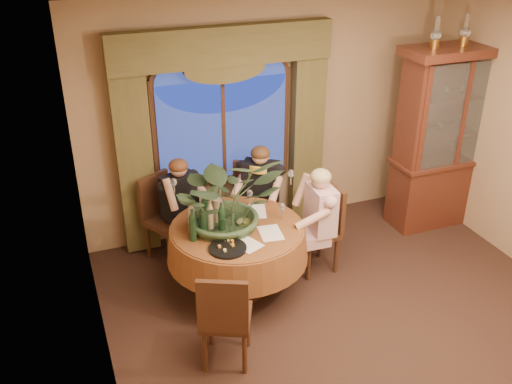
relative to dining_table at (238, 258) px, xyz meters
name	(u,v)px	position (x,y,z in m)	size (l,w,h in m)	color
floor	(371,345)	(0.85, -1.25, -0.38)	(5.00, 5.00, 0.00)	black
wall_back	(270,115)	(0.85, 1.25, 1.02)	(4.50, 4.50, 0.00)	#937657
ceiling	(408,35)	(0.85, -1.25, 2.42)	(5.00, 5.00, 0.00)	white
window	(223,131)	(0.25, 1.18, 0.92)	(1.62, 0.10, 1.32)	navy
arched_transom	(221,63)	(0.25, 1.18, 1.71)	(1.60, 0.06, 0.44)	navy
drapery_left	(134,156)	(-0.78, 1.13, 0.80)	(0.38, 0.14, 2.32)	#494422
drapery_right	(307,131)	(1.28, 1.13, 0.80)	(0.38, 0.14, 2.32)	#494422
swag_valance	(223,46)	(0.25, 1.10, 1.90)	(2.45, 0.16, 0.42)	#494422
dining_table	(238,258)	(0.00, 0.00, 0.00)	(1.43, 1.43, 0.75)	maroon
china_cabinet	(448,138)	(2.84, 0.50, 0.73)	(1.36, 0.54, 2.21)	#3E1C15
oil_lamp_left	(436,32)	(2.46, 0.50, 2.00)	(0.11, 0.11, 0.34)	#A5722D
oil_lamp_center	(466,30)	(2.84, 0.50, 2.00)	(0.11, 0.11, 0.34)	#A5722D
oil_lamp_right	(494,27)	(3.22, 0.50, 2.00)	(0.11, 0.11, 0.34)	#A5722D
chair_right	(316,230)	(0.91, 0.07, 0.10)	(0.42, 0.42, 0.96)	black
chair_back_right	(249,207)	(0.42, 0.81, 0.10)	(0.42, 0.42, 0.96)	black
chair_back	(168,219)	(-0.52, 0.86, 0.10)	(0.42, 0.42, 0.96)	black
chair_front_left	(226,315)	(-0.43, -0.93, 0.10)	(0.42, 0.42, 0.96)	black
person_pink	(320,223)	(0.91, -0.03, 0.25)	(0.45, 0.41, 1.25)	#CDA3A7
person_back	(180,209)	(-0.38, 0.83, 0.23)	(0.43, 0.40, 1.21)	black
person_scarf	(261,196)	(0.54, 0.75, 0.25)	(0.45, 0.41, 1.25)	black
stoneware_vase	(218,211)	(-0.15, 0.15, 0.51)	(0.14, 0.14, 0.26)	#8D6E56
centerpiece_plant	(226,163)	(-0.07, 0.09, 1.04)	(1.08, 1.20, 0.94)	#365031
olive_bowl	(245,224)	(0.07, -0.01, 0.40)	(0.16, 0.16, 0.05)	#52592C
cheese_platter	(228,248)	(-0.22, -0.36, 0.39)	(0.35, 0.35, 0.02)	black
wine_bottle_0	(193,225)	(-0.47, -0.09, 0.54)	(0.07, 0.07, 0.33)	black
wine_bottle_1	(222,218)	(-0.18, -0.06, 0.54)	(0.07, 0.07, 0.33)	black
wine_bottle_2	(191,217)	(-0.44, 0.07, 0.54)	(0.07, 0.07, 0.33)	tan
wine_bottle_3	(210,216)	(-0.27, 0.02, 0.54)	(0.07, 0.07, 0.33)	tan
wine_bottle_4	(203,220)	(-0.36, -0.03, 0.54)	(0.07, 0.07, 0.33)	black
wine_bottle_5	(205,208)	(-0.27, 0.19, 0.54)	(0.07, 0.07, 0.33)	black
tasting_paper_0	(271,233)	(0.26, -0.24, 0.38)	(0.21, 0.30, 0.00)	white
tasting_paper_1	(256,211)	(0.28, 0.22, 0.38)	(0.21, 0.30, 0.00)	white
tasting_paper_2	(246,244)	(-0.03, -0.33, 0.38)	(0.21, 0.30, 0.00)	white
wine_glass_person_pink	(282,211)	(0.47, -0.01, 0.46)	(0.07, 0.07, 0.18)	silver
wine_glass_person_back	(205,203)	(-0.20, 0.43, 0.46)	(0.07, 0.07, 0.18)	silver
wine_glass_person_scarf	(250,197)	(0.28, 0.39, 0.46)	(0.07, 0.07, 0.18)	silver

